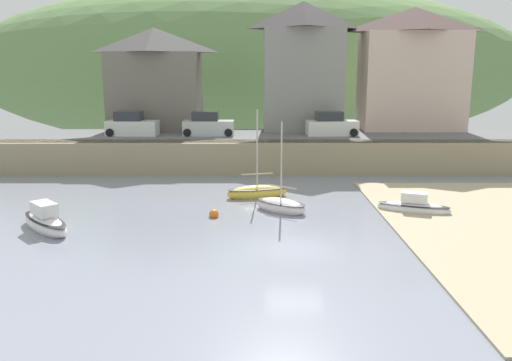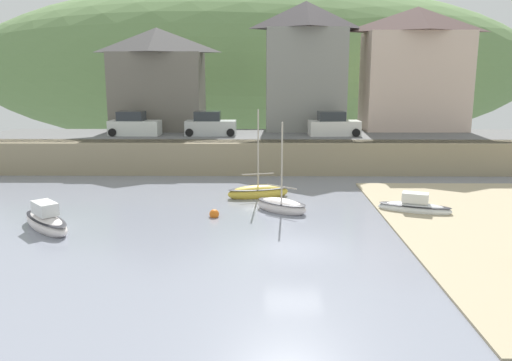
% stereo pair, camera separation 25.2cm
% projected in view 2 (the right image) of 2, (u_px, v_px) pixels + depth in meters
% --- Properties ---
extents(quay_seawall, '(48.00, 9.40, 2.40)m').
position_uv_depth(quay_seawall, '(280.00, 154.00, 39.63)').
color(quay_seawall, gray).
rests_on(quay_seawall, ground).
extents(hillside_backdrop, '(80.00, 44.00, 22.61)m').
position_uv_depth(hillside_backdrop, '(251.00, 68.00, 75.16)').
color(hillside_backdrop, '#66894F').
rests_on(hillside_backdrop, ground).
extents(waterfront_building_left, '(8.09, 5.69, 8.84)m').
position_uv_depth(waterfront_building_left, '(158.00, 78.00, 46.11)').
color(waterfront_building_left, '#6B6459').
rests_on(waterfront_building_left, ground).
extents(waterfront_building_centre, '(7.08, 5.73, 11.02)m').
position_uv_depth(waterfront_building_centre, '(305.00, 66.00, 45.75)').
color(waterfront_building_centre, gray).
rests_on(waterfront_building_centre, ground).
extents(waterfront_building_right, '(9.07, 5.32, 10.55)m').
position_uv_depth(waterfront_building_right, '(415.00, 68.00, 45.71)').
color(waterfront_building_right, beige).
rests_on(waterfront_building_right, ground).
extents(sailboat_tall_mast, '(3.29, 2.94, 5.14)m').
position_uv_depth(sailboat_tall_mast, '(281.00, 206.00, 28.72)').
color(sailboat_tall_mast, silver).
rests_on(sailboat_tall_mast, ground).
extents(sailboat_white_hull, '(3.77, 3.95, 1.59)m').
position_uv_depth(sailboat_white_hull, '(46.00, 221.00, 25.47)').
color(sailboat_white_hull, white).
rests_on(sailboat_white_hull, ground).
extents(dinghy_open_wooden, '(4.03, 2.38, 1.29)m').
position_uv_depth(dinghy_open_wooden, '(415.00, 207.00, 28.40)').
color(dinghy_open_wooden, white).
rests_on(dinghy_open_wooden, ground).
extents(sailboat_nearest_shore, '(3.94, 2.04, 5.57)m').
position_uv_depth(sailboat_nearest_shore, '(258.00, 192.00, 31.88)').
color(sailboat_nearest_shore, gold).
rests_on(sailboat_nearest_shore, ground).
extents(parked_car_near_slipway, '(4.19, 1.93, 1.95)m').
position_uv_depth(parked_car_near_slipway, '(134.00, 125.00, 42.49)').
color(parked_car_near_slipway, silver).
rests_on(parked_car_near_slipway, ground).
extents(parked_car_by_wall, '(4.11, 1.82, 1.95)m').
position_uv_depth(parked_car_by_wall, '(210.00, 125.00, 42.43)').
color(parked_car_by_wall, '#BABDBC').
rests_on(parked_car_by_wall, ground).
extents(parked_car_end_of_row, '(4.20, 1.96, 1.95)m').
position_uv_depth(parked_car_end_of_row, '(334.00, 126.00, 42.33)').
color(parked_car_end_of_row, silver).
rests_on(parked_car_end_of_row, ground).
extents(mooring_buoy, '(0.52, 0.52, 0.52)m').
position_uv_depth(mooring_buoy, '(214.00, 214.00, 27.64)').
color(mooring_buoy, orange).
rests_on(mooring_buoy, ground).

